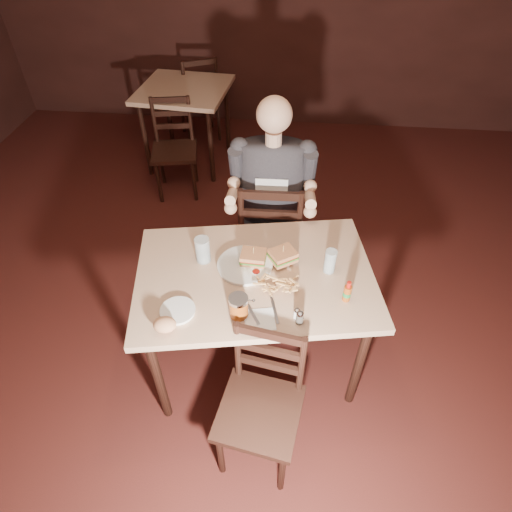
# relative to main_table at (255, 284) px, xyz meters

# --- Properties ---
(room_shell) EXTENTS (7.00, 7.00, 7.00)m
(room_shell) POSITION_rel_main_table_xyz_m (-0.10, -0.17, 0.71)
(room_shell) COLOR black
(room_shell) RESTS_ON ground
(main_table) EXTENTS (1.35, 1.02, 0.77)m
(main_table) POSITION_rel_main_table_xyz_m (0.00, 0.00, 0.00)
(main_table) COLOR tan
(main_table) RESTS_ON ground
(bg_table) EXTENTS (0.87, 0.87, 0.77)m
(bg_table) POSITION_rel_main_table_xyz_m (-0.90, 2.33, -0.01)
(bg_table) COLOR tan
(bg_table) RESTS_ON ground
(chair_far) EXTENTS (0.45, 0.49, 0.94)m
(chair_far) POSITION_rel_main_table_xyz_m (0.04, 0.70, -0.22)
(chair_far) COLOR black
(chair_far) RESTS_ON ground
(chair_near) EXTENTS (0.45, 0.48, 0.83)m
(chair_near) POSITION_rel_main_table_xyz_m (0.08, -0.57, -0.28)
(chair_near) COLOR black
(chair_near) RESTS_ON ground
(bg_chair_far) EXTENTS (0.56, 0.58, 0.89)m
(bg_chair_far) POSITION_rel_main_table_xyz_m (-0.90, 2.88, -0.24)
(bg_chair_far) COLOR black
(bg_chair_far) RESTS_ON ground
(bg_chair_near) EXTENTS (0.46, 0.49, 0.84)m
(bg_chair_near) POSITION_rel_main_table_xyz_m (-0.90, 1.78, -0.27)
(bg_chair_near) COLOR black
(bg_chair_near) RESTS_ON ground
(diner) EXTENTS (0.55, 0.43, 0.93)m
(diner) POSITION_rel_main_table_xyz_m (0.04, 0.65, 0.26)
(diner) COLOR #312F34
(diner) RESTS_ON chair_far
(dinner_plate) EXTENTS (0.33, 0.33, 0.02)m
(dinner_plate) POSITION_rel_main_table_xyz_m (-0.06, 0.05, 0.09)
(dinner_plate) COLOR white
(dinner_plate) RESTS_ON main_table
(sandwich_left) EXTENTS (0.13, 0.11, 0.11)m
(sandwich_left) POSITION_rel_main_table_xyz_m (-0.02, 0.07, 0.15)
(sandwich_left) COLOR #CD814D
(sandwich_left) RESTS_ON dinner_plate
(sandwich_right) EXTENTS (0.17, 0.16, 0.11)m
(sandwich_right) POSITION_rel_main_table_xyz_m (0.14, 0.10, 0.15)
(sandwich_right) COLOR #CD814D
(sandwich_right) RESTS_ON dinner_plate
(fries_pile) EXTENTS (0.28, 0.22, 0.04)m
(fries_pile) POSITION_rel_main_table_xyz_m (0.12, -0.08, 0.11)
(fries_pile) COLOR #EEB570
(fries_pile) RESTS_ON dinner_plate
(ketchup_dollop) EXTENTS (0.05, 0.05, 0.01)m
(ketchup_dollop) POSITION_rel_main_table_xyz_m (0.01, -0.00, 0.10)
(ketchup_dollop) COLOR maroon
(ketchup_dollop) RESTS_ON dinner_plate
(glass_left) EXTENTS (0.09, 0.09, 0.14)m
(glass_left) POSITION_rel_main_table_xyz_m (-0.28, 0.08, 0.15)
(glass_left) COLOR silver
(glass_left) RESTS_ON main_table
(glass_right) EXTENTS (0.07, 0.07, 0.14)m
(glass_right) POSITION_rel_main_table_xyz_m (0.38, 0.06, 0.15)
(glass_right) COLOR silver
(glass_right) RESTS_ON main_table
(hot_sauce) EXTENTS (0.04, 0.04, 0.12)m
(hot_sauce) POSITION_rel_main_table_xyz_m (0.46, -0.13, 0.14)
(hot_sauce) COLOR #923F10
(hot_sauce) RESTS_ON main_table
(salt_shaker) EXTENTS (0.04, 0.04, 0.06)m
(salt_shaker) POSITION_rel_main_table_xyz_m (0.22, -0.26, 0.11)
(salt_shaker) COLOR white
(salt_shaker) RESTS_ON main_table
(pepper_shaker) EXTENTS (0.04, 0.04, 0.07)m
(pepper_shaker) POSITION_rel_main_table_xyz_m (0.23, -0.29, 0.11)
(pepper_shaker) COLOR #38332D
(pepper_shaker) RESTS_ON main_table
(syrup_dispenser) EXTENTS (0.11, 0.11, 0.12)m
(syrup_dispenser) POSITION_rel_main_table_xyz_m (-0.05, -0.27, 0.14)
(syrup_dispenser) COLOR #923F10
(syrup_dispenser) RESTS_ON main_table
(napkin) EXTENTS (0.16, 0.16, 0.00)m
(napkin) POSITION_rel_main_table_xyz_m (0.05, -0.29, 0.08)
(napkin) COLOR white
(napkin) RESTS_ON main_table
(knife) EXTENTS (0.12, 0.20, 0.01)m
(knife) POSITION_rel_main_table_xyz_m (-0.01, -0.23, 0.09)
(knife) COLOR silver
(knife) RESTS_ON napkin
(fork) EXTENTS (0.06, 0.18, 0.01)m
(fork) POSITION_rel_main_table_xyz_m (0.11, -0.23, 0.09)
(fork) COLOR silver
(fork) RESTS_ON napkin
(side_plate) EXTENTS (0.19, 0.19, 0.01)m
(side_plate) POSITION_rel_main_table_xyz_m (-0.34, -0.29, 0.09)
(side_plate) COLOR white
(side_plate) RESTS_ON main_table
(bread_roll) EXTENTS (0.12, 0.10, 0.06)m
(bread_roll) POSITION_rel_main_table_xyz_m (-0.37, -0.40, 0.12)
(bread_roll) COLOR tan
(bread_roll) RESTS_ON side_plate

